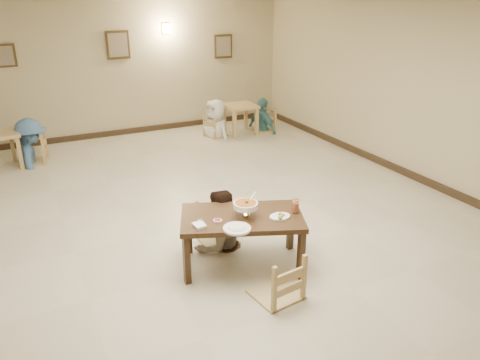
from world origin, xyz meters
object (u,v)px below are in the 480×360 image
bg_chair_rl (216,117)px  bg_table_right (240,110)px  drink_glass (295,207)px  bg_diner_c (215,100)px  curry_warmer (246,205)px  main_diner (218,191)px  main_table (242,222)px  bg_chair_lr (29,135)px  bg_diner_b (26,119)px  bg_chair_rr (263,109)px  bg_diner_d (263,98)px  chair_near (277,255)px  chair_far (217,207)px

bg_chair_rl → bg_table_right: bearing=-115.5°
drink_glass → bg_diner_c: (1.29, 5.30, 0.10)m
curry_warmer → bg_chair_rl: 5.49m
main_diner → bg_diner_c: (1.94, 4.54, 0.08)m
main_table → main_diner: 0.59m
bg_chair_lr → drink_glass: bearing=36.7°
main_diner → bg_diner_b: bg_diner_b is taller
drink_glass → bg_chair_rr: (2.46, 5.23, -0.21)m
bg_chair_rr → bg_diner_d: (0.00, 0.00, 0.26)m
drink_glass → bg_chair_lr: bg_chair_lr is taller
chair_near → bg_diner_c: bg_diner_c is taller
bg_table_right → bg_chair_rl: (-0.58, 0.07, -0.10)m
bg_table_right → bg_diner_d: 0.63m
bg_chair_rl → bg_diner_d: (1.17, -0.07, 0.33)m
main_table → main_diner: main_diner is taller
chair_near → bg_chair_rr: size_ratio=0.97×
bg_chair_rr → main_table: bearing=-34.1°
chair_far → bg_diner_d: bg_diner_d is taller
drink_glass → curry_warmer: bearing=165.2°
chair_near → main_diner: size_ratio=0.67×
bg_chair_rr → bg_diner_b: 5.06m
chair_near → bg_diner_d: 6.49m
chair_far → main_diner: bearing=-102.9°
bg_table_right → bg_chair_lr: size_ratio=0.63×
curry_warmer → bg_chair_lr: (-2.00, 5.10, -0.27)m
main_diner → curry_warmer: 0.62m
bg_diner_b → curry_warmer: bearing=-157.2°
bg_chair_lr → chair_far: bearing=34.7°
bg_diner_c → chair_near: bearing=-34.3°
chair_far → bg_diner_b: 4.79m
main_diner → bg_table_right: main_diner is taller
bg_chair_lr → bg_chair_rr: size_ratio=1.04×
chair_far → bg_diner_b: bearing=113.3°
drink_glass → bg_chair_rr: 5.79m
main_table → bg_chair_lr: bearing=133.4°
chair_near → bg_table_right: (2.43, 5.74, 0.04)m
drink_glass → chair_near: bearing=-136.9°
bg_diner_c → bg_diner_d: bearing=70.0°
chair_far → bg_chair_rr: size_ratio=0.93×
bg_chair_lr → bg_diner_c: 3.89m
main_diner → bg_chair_lr: main_diner is taller
chair_near → bg_diner_c: bearing=-115.3°
bg_table_right → bg_chair_rl: bearing=173.3°
bg_chair_rl → bg_diner_b: size_ratio=0.52×
bg_diner_b → bg_diner_d: (5.04, -0.01, -0.09)m
curry_warmer → bg_chair_rr: size_ratio=0.30×
chair_far → curry_warmer: (0.04, -0.74, 0.32)m
bg_table_right → main_diner: bearing=-119.5°
bg_chair_rr → bg_diner_d: bearing=87.2°
bg_table_right → bg_diner_c: bearing=173.3°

